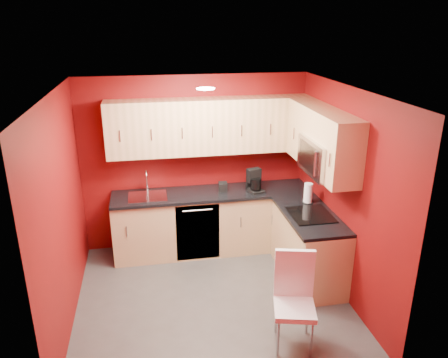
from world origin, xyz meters
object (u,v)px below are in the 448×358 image
object	(u,v)px
microwave	(324,157)
coffee_maker	(256,181)
paper_towel	(308,193)
sink	(147,194)
dining_chair	(295,303)
napkin_holder	(223,187)

from	to	relation	value
microwave	coffee_maker	bearing A→B (deg)	123.63
microwave	paper_towel	size ratio (longest dim) A/B	2.86
sink	dining_chair	xyz separation A→B (m)	(1.40, -2.15, -0.44)
sink	napkin_holder	size ratio (longest dim) A/B	4.04
microwave	napkin_holder	world-z (taller)	microwave
dining_chair	paper_towel	bearing A→B (deg)	79.73
dining_chair	napkin_holder	bearing A→B (deg)	113.03
microwave	dining_chair	distance (m)	1.77
microwave	napkin_holder	size ratio (longest dim) A/B	5.91
napkin_holder	dining_chair	size ratio (longest dim) A/B	0.13
sink	coffee_maker	distance (m)	1.51
sink	paper_towel	distance (m)	2.18
dining_chair	sink	bearing A→B (deg)	136.90
coffee_maker	dining_chair	size ratio (longest dim) A/B	0.32
microwave	coffee_maker	world-z (taller)	microwave
napkin_holder	coffee_maker	bearing A→B (deg)	-13.57
sink	paper_towel	bearing A→B (deg)	-16.42
sink	dining_chair	distance (m)	2.60
coffee_maker	paper_towel	bearing A→B (deg)	-55.77
sink	coffee_maker	xyz separation A→B (m)	(1.50, -0.12, 0.13)
paper_towel	microwave	bearing A→B (deg)	-88.76
napkin_holder	paper_towel	distance (m)	1.20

